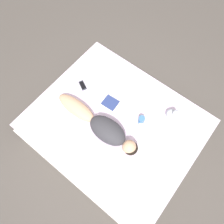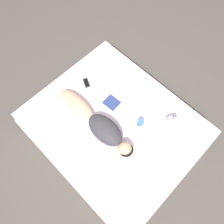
{
  "view_description": "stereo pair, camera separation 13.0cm",
  "coord_description": "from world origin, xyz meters",
  "px_view_note": "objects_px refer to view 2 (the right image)",
  "views": [
    {
      "loc": [
        0.85,
        0.61,
        3.26
      ],
      "look_at": [
        -0.07,
        -0.12,
        0.63
      ],
      "focal_mm": 35.0,
      "sensor_mm": 36.0,
      "label": 1
    },
    {
      "loc": [
        0.76,
        0.71,
        3.26
      ],
      "look_at": [
        -0.07,
        -0.12,
        0.63
      ],
      "focal_mm": 35.0,
      "sensor_mm": 36.0,
      "label": 2
    }
  ],
  "objects_px": {
    "person": "(99,124)",
    "cell_phone": "(86,83)",
    "open_magazine": "(118,96)",
    "coffee_mug": "(141,122)"
  },
  "relations": [
    {
      "from": "open_magazine",
      "to": "person",
      "type": "bearing_deg",
      "value": 12.2
    },
    {
      "from": "open_magazine",
      "to": "coffee_mug",
      "type": "distance_m",
      "value": 0.5
    },
    {
      "from": "coffee_mug",
      "to": "person",
      "type": "bearing_deg",
      "value": -40.42
    },
    {
      "from": "cell_phone",
      "to": "open_magazine",
      "type": "bearing_deg",
      "value": 135.14
    },
    {
      "from": "person",
      "to": "cell_phone",
      "type": "relative_size",
      "value": 7.35
    },
    {
      "from": "person",
      "to": "cell_phone",
      "type": "xyz_separation_m",
      "value": [
        -0.33,
        -0.62,
        -0.09
      ]
    },
    {
      "from": "coffee_mug",
      "to": "cell_phone",
      "type": "distance_m",
      "value": 0.97
    },
    {
      "from": "open_magazine",
      "to": "cell_phone",
      "type": "height_order",
      "value": "same"
    },
    {
      "from": "coffee_mug",
      "to": "cell_phone",
      "type": "relative_size",
      "value": 0.69
    },
    {
      "from": "person",
      "to": "open_magazine",
      "type": "height_order",
      "value": "person"
    }
  ]
}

